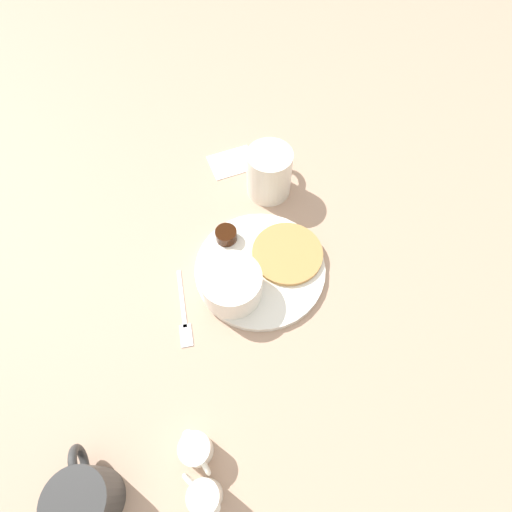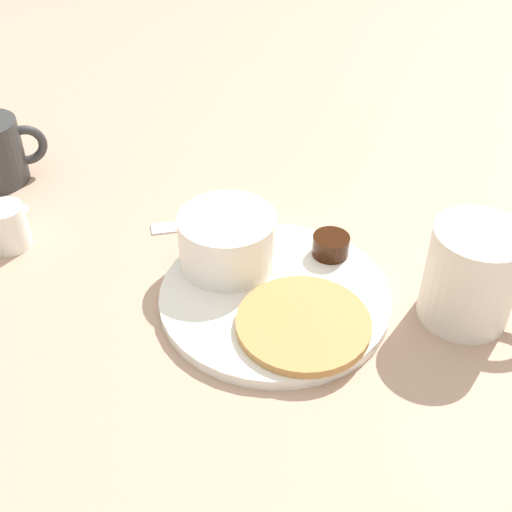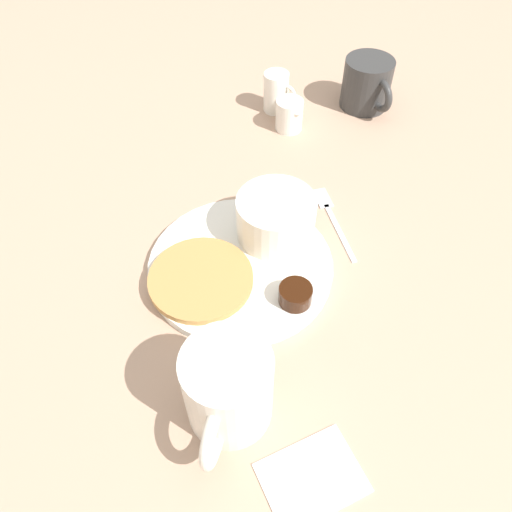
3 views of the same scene
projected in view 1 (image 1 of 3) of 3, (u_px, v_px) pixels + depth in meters
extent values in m
plane|color=tan|center=(260.00, 270.00, 0.73)|extent=(4.00, 4.00, 0.00)
cylinder|color=white|center=(260.00, 269.00, 0.72)|extent=(0.24, 0.24, 0.01)
cylinder|color=#B78447|center=(287.00, 253.00, 0.73)|extent=(0.13, 0.13, 0.01)
cylinder|color=white|center=(232.00, 285.00, 0.67)|extent=(0.10, 0.10, 0.06)
cylinder|color=white|center=(231.00, 278.00, 0.65)|extent=(0.08, 0.08, 0.01)
cylinder|color=black|center=(226.00, 235.00, 0.74)|extent=(0.04, 0.04, 0.02)
cylinder|color=white|center=(221.00, 289.00, 0.68)|extent=(0.05, 0.05, 0.03)
sphere|color=white|center=(220.00, 284.00, 0.67)|extent=(0.03, 0.03, 0.03)
cylinder|color=silver|center=(269.00, 173.00, 0.78)|extent=(0.09, 0.09, 0.10)
torus|color=silver|center=(275.00, 155.00, 0.80)|extent=(0.04, 0.06, 0.07)
cylinder|color=white|center=(196.00, 450.00, 0.56)|extent=(0.04, 0.04, 0.05)
torus|color=white|center=(205.00, 465.00, 0.55)|extent=(0.02, 0.03, 0.03)
cone|color=white|center=(187.00, 435.00, 0.55)|extent=(0.02, 0.02, 0.01)
cylinder|color=white|center=(205.00, 496.00, 0.53)|extent=(0.04, 0.04, 0.07)
torus|color=white|center=(193.00, 484.00, 0.53)|extent=(0.03, 0.03, 0.04)
cone|color=white|center=(214.00, 508.00, 0.50)|extent=(0.01, 0.01, 0.01)
cube|color=silver|center=(182.00, 298.00, 0.70)|extent=(0.01, 0.11, 0.00)
cube|color=silver|center=(186.00, 335.00, 0.67)|extent=(0.02, 0.04, 0.00)
cube|color=white|center=(232.00, 162.00, 0.86)|extent=(0.11, 0.09, 0.00)
cylinder|color=#333333|center=(85.00, 501.00, 0.52)|extent=(0.08, 0.08, 0.08)
torus|color=#333333|center=(79.00, 465.00, 0.54)|extent=(0.02, 0.06, 0.05)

